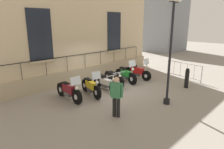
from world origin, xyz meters
TOP-DOWN VIEW (x-y plane):
  - ground_plane at (0.00, 0.00)m, footprint 60.00×60.00m
  - building_facade at (-2.50, -0.00)m, footprint 0.82×12.21m
  - motorcycle_maroon at (-0.09, -2.57)m, footprint 2.06×0.62m
  - motorcycle_yellow at (0.15, -1.44)m, footprint 1.95×0.70m
  - motorcycle_white at (0.14, -0.43)m, footprint 1.93×0.57m
  - motorcycle_black at (-0.13, 0.48)m, footprint 1.99×0.90m
  - motorcycle_green at (-0.06, 1.47)m, footprint 1.98×0.68m
  - motorcycle_red at (-0.03, 2.56)m, footprint 2.14×0.55m
  - lamppost at (3.41, 0.20)m, footprint 0.40×1.10m
  - crowd_barrier at (2.10, 4.63)m, footprint 2.47×0.46m
  - bollard at (3.05, 2.99)m, footprint 0.22×0.22m
  - pedestrian_standing at (2.65, -2.29)m, footprint 0.50×0.34m
  - distant_building at (-5.42, 15.36)m, footprint 3.66×4.89m

SIDE VIEW (x-z plane):
  - ground_plane at x=0.00m, z-range 0.00..0.00m
  - motorcycle_white at x=0.14m, z-range -0.08..0.86m
  - motorcycle_yellow at x=0.15m, z-range -0.23..1.10m
  - motorcycle_black at x=-0.13m, z-range -0.01..0.89m
  - motorcycle_red at x=-0.03m, z-range -0.26..1.14m
  - motorcycle_green at x=-0.06m, z-range -0.27..1.16m
  - motorcycle_maroon at x=-0.09m, z-range -0.18..1.07m
  - bollard at x=3.05m, z-range 0.00..1.12m
  - crowd_barrier at x=2.10m, z-range 0.04..1.09m
  - pedestrian_standing at x=2.65m, z-range 0.10..1.69m
  - distant_building at x=-5.42m, z-range 0.00..6.42m
  - building_facade at x=-2.50m, z-range -0.12..6.93m
  - lamppost at x=3.41m, z-range 1.43..6.14m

